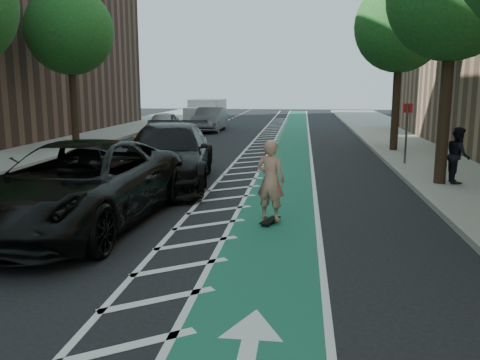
% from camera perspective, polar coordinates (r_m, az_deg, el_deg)
% --- Properties ---
extents(ground, '(120.00, 120.00, 0.00)m').
position_cam_1_polar(ground, '(9.63, -15.54, -9.07)').
color(ground, black).
rests_on(ground, ground).
extents(bike_lane, '(2.00, 90.00, 0.01)m').
position_cam_1_polar(bike_lane, '(18.63, 5.10, 0.77)').
color(bike_lane, '#1B6041').
rests_on(bike_lane, ground).
extents(buffer_strip, '(1.40, 90.00, 0.01)m').
position_cam_1_polar(buffer_strip, '(18.74, 0.51, 0.87)').
color(buffer_strip, silver).
rests_on(buffer_strip, ground).
extents(sidewalk_right, '(5.00, 90.00, 0.15)m').
position_cam_1_polar(sidewalk_right, '(19.52, 24.54, 0.50)').
color(sidewalk_right, gray).
rests_on(sidewalk_right, ground).
extents(curb_right, '(0.12, 90.00, 0.16)m').
position_cam_1_polar(curb_right, '(18.92, 17.46, 0.70)').
color(curb_right, gray).
rests_on(curb_right, ground).
extents(curb_left, '(0.12, 90.00, 0.16)m').
position_cam_1_polar(curb_left, '(21.44, -22.84, 1.47)').
color(curb_left, gray).
rests_on(curb_left, ground).
extents(tree_r_d, '(4.20, 4.20, 7.90)m').
position_cam_1_polar(tree_r_d, '(24.86, 17.69, 16.13)').
color(tree_r_d, '#382619').
rests_on(tree_r_d, ground).
extents(tree_l_d, '(4.20, 4.20, 7.90)m').
position_cam_1_polar(tree_l_d, '(27.05, -18.87, 15.58)').
color(tree_l_d, '#382619').
rests_on(tree_l_d, ground).
extents(sign_post, '(0.35, 0.08, 2.47)m').
position_cam_1_polar(sign_post, '(20.82, 18.17, 5.06)').
color(sign_post, '#4C4C4C').
rests_on(sign_post, ground).
extents(skateboard, '(0.47, 0.79, 0.10)m').
position_cam_1_polar(skateboard, '(11.84, 3.40, -4.56)').
color(skateboard, black).
rests_on(skateboard, ground).
extents(skateboarder, '(0.79, 0.65, 1.86)m').
position_cam_1_polar(skateboarder, '(11.63, 3.45, -0.04)').
color(skateboarder, tan).
rests_on(skateboarder, skateboard).
extents(suv_near, '(3.64, 7.11, 1.92)m').
position_cam_1_polar(suv_near, '(12.03, -17.67, -0.53)').
color(suv_near, black).
rests_on(suv_near, ground).
extents(suv_far, '(3.55, 6.94, 1.93)m').
position_cam_1_polar(suv_far, '(16.57, -8.07, 2.83)').
color(suv_far, black).
rests_on(suv_far, ground).
extents(car_silver, '(1.97, 4.37, 1.46)m').
position_cam_1_polar(car_silver, '(33.41, -8.65, 6.31)').
color(car_silver, '#999A9F').
rests_on(car_silver, ground).
extents(car_grey, '(1.83, 5.02, 1.64)m').
position_cam_1_polar(car_grey, '(35.51, -3.37, 6.81)').
color(car_grey, '#58585D').
rests_on(car_grey, ground).
extents(pedestrian, '(0.73, 0.90, 1.75)m').
position_cam_1_polar(pedestrian, '(17.25, 23.27, 2.59)').
color(pedestrian, black).
rests_on(pedestrian, sidewalk_right).
extents(box_truck, '(2.43, 5.10, 2.09)m').
position_cam_1_polar(box_truck, '(38.84, -3.85, 7.34)').
color(box_truck, white).
rests_on(box_truck, ground).
extents(barrel_a, '(0.65, 0.65, 0.88)m').
position_cam_1_polar(barrel_a, '(14.91, -22.78, -0.91)').
color(barrel_a, orange).
rests_on(barrel_a, ground).
extents(barrel_b, '(0.75, 0.75, 1.02)m').
position_cam_1_polar(barrel_b, '(19.07, -9.48, 2.35)').
color(barrel_b, '#E5490C').
rests_on(barrel_b, ground).
extents(barrel_c, '(0.61, 0.61, 0.83)m').
position_cam_1_polar(barrel_c, '(24.24, -11.30, 3.82)').
color(barrel_c, '#F15E0C').
rests_on(barrel_c, ground).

